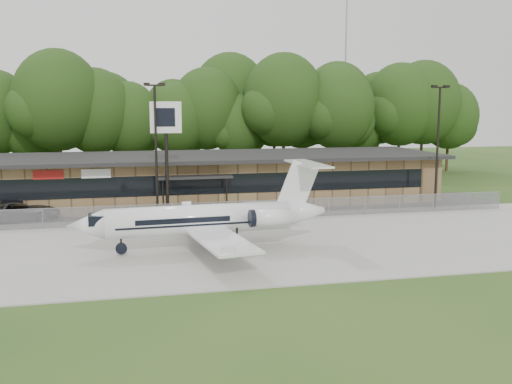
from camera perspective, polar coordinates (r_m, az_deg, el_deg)
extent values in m
plane|color=#264619|center=(28.52, 2.14, -8.91)|extent=(160.00, 160.00, 0.00)
cube|color=#9E9B93|center=(36.02, -1.09, -5.10)|extent=(64.00, 18.00, 0.08)
cube|color=#383835|center=(47.10, -3.87, -1.84)|extent=(50.00, 9.00, 0.06)
cube|color=olive|center=(51.19, -4.66, 1.23)|extent=(40.00, 10.00, 4.00)
cube|color=black|center=(46.23, -3.80, 0.81)|extent=(36.00, 0.08, 1.60)
cube|color=black|center=(50.47, -4.61, 3.58)|extent=(41.00, 11.50, 0.30)
cube|color=black|center=(45.31, -6.20, 1.51)|extent=(6.00, 1.60, 0.20)
cube|color=maroon|center=(45.94, -20.06, 1.64)|extent=(2.20, 0.06, 0.70)
cube|color=silver|center=(45.61, -15.70, 1.79)|extent=(2.20, 0.06, 0.70)
cube|color=gray|center=(42.60, -2.97, -1.97)|extent=(46.00, 0.03, 1.50)
cube|color=gray|center=(42.47, -2.97, -0.98)|extent=(46.00, 0.04, 0.04)
cylinder|color=gray|center=(79.81, 8.91, 11.37)|extent=(0.20, 0.20, 25.00)
cylinder|color=black|center=(42.98, -9.95, 3.73)|extent=(0.18, 0.18, 10.00)
cube|color=black|center=(42.86, -10.13, 10.47)|extent=(1.20, 0.12, 0.12)
cube|color=black|center=(42.84, -10.88, 10.54)|extent=(0.45, 0.30, 0.22)
cube|color=black|center=(42.89, -9.38, 10.58)|extent=(0.45, 0.30, 0.22)
cylinder|color=black|center=(49.65, 17.68, 4.10)|extent=(0.18, 0.18, 10.00)
cube|color=black|center=(49.54, 17.96, 9.93)|extent=(1.20, 0.12, 0.12)
cube|color=black|center=(49.26, 17.40, 10.04)|extent=(0.45, 0.30, 0.22)
cube|color=black|center=(49.82, 18.51, 9.97)|extent=(0.45, 0.30, 0.22)
cylinder|color=white|center=(33.93, -5.64, -2.85)|extent=(10.99, 2.30, 1.75)
cone|color=white|center=(33.48, -16.77, -3.34)|extent=(2.27, 1.86, 1.75)
cone|color=white|center=(35.61, 4.98, -2.03)|extent=(2.49, 1.87, 1.75)
cube|color=white|center=(30.69, -3.46, -5.01)|extent=(2.73, 6.66, 0.13)
cube|color=white|center=(37.60, -5.75, -2.48)|extent=(2.73, 6.66, 0.13)
cylinder|color=white|center=(33.48, 1.41, -2.68)|extent=(2.45, 1.10, 0.98)
cylinder|color=white|center=(36.06, 0.15, -1.86)|extent=(2.45, 1.10, 0.98)
cube|color=white|center=(35.17, 4.18, 0.46)|extent=(2.69, 0.29, 3.29)
cube|color=white|center=(35.22, 5.21, 2.70)|extent=(1.67, 5.09, 0.11)
cube|color=black|center=(33.41, -15.48, -2.78)|extent=(1.16, 1.36, 0.55)
cube|color=black|center=(34.63, -2.39, -5.08)|extent=(1.00, 2.66, 0.76)
cylinder|color=black|center=(33.81, -13.32, -5.65)|extent=(0.69, 0.69, 0.24)
imported|color=#2F2F31|center=(46.08, -22.55, -1.75)|extent=(6.20, 3.81, 1.60)
cylinder|color=black|center=(43.40, -8.91, 2.78)|extent=(0.26, 0.26, 8.46)
cube|color=silver|center=(43.18, -9.02, 7.39)|extent=(2.34, 0.37, 2.33)
cube|color=black|center=(43.04, -9.02, 7.39)|extent=(1.38, 0.10, 1.38)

